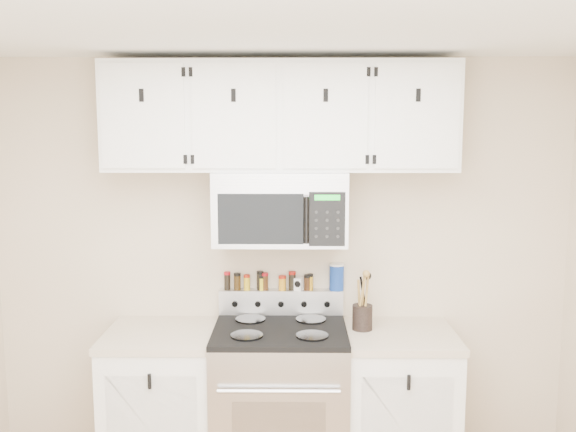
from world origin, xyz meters
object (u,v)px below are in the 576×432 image
(utensil_crock, at_px, (362,315))
(salt_canister, at_px, (337,277))
(microwave, at_px, (280,207))
(range, at_px, (280,404))

(utensil_crock, height_order, salt_canister, salt_canister)
(salt_canister, bearing_deg, utensil_crock, -57.38)
(utensil_crock, distance_m, salt_canister, 0.31)
(microwave, height_order, utensil_crock, microwave)
(microwave, relative_size, utensil_crock, 2.24)
(microwave, height_order, salt_canister, microwave)
(range, xyz_separation_m, microwave, (0.00, 0.13, 1.14))
(microwave, xyz_separation_m, utensil_crock, (0.48, -0.06, -0.62))
(range, distance_m, microwave, 1.15)
(range, height_order, microwave, microwave)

